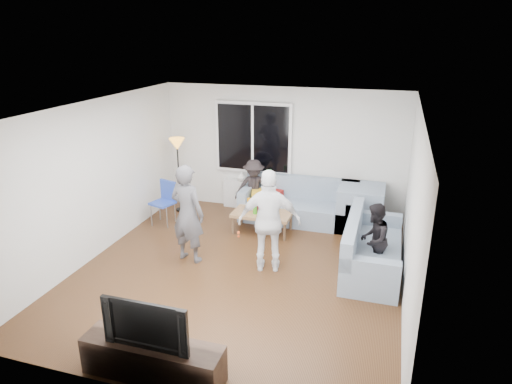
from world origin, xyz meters
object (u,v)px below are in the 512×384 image
(sofa_back_section, at_px, (298,201))
(side_chair, at_px, (163,204))
(spectator_right, at_px, (374,240))
(television, at_px, (150,321))
(sofa_right_section, at_px, (373,245))
(floor_lamp, at_px, (179,175))
(player_left, at_px, (187,214))
(player_right, at_px, (269,221))
(tv_console, at_px, (153,360))
(coffee_table, at_px, (262,222))
(spectator_back, at_px, (254,188))

(sofa_back_section, distance_m, side_chair, 2.68)
(spectator_right, relative_size, television, 1.18)
(television, bearing_deg, sofa_back_section, 82.80)
(sofa_right_section, distance_m, floor_lamp, 4.32)
(player_left, bearing_deg, player_right, -166.03)
(sofa_back_section, distance_m, floor_lamp, 2.55)
(sofa_back_section, relative_size, tv_console, 1.44)
(sofa_back_section, distance_m, sofa_right_section, 2.20)
(player_right, height_order, tv_console, player_right)
(sofa_right_section, bearing_deg, coffee_table, 67.92)
(side_chair, relative_size, player_right, 0.52)
(spectator_back, bearing_deg, tv_console, -105.00)
(tv_console, height_order, television, television)
(side_chair, bearing_deg, television, -46.09)
(player_right, xyz_separation_m, spectator_right, (1.58, 0.34, -0.25))
(sofa_back_section, height_order, spectator_right, spectator_right)
(player_left, xyz_separation_m, spectator_back, (0.45, 2.16, -0.23))
(player_left, bearing_deg, coffee_table, -110.18)
(television, bearing_deg, coffee_table, 89.11)
(spectator_right, bearing_deg, sofa_back_section, -127.15)
(player_right, xyz_separation_m, television, (-0.57, -2.71, -0.11))
(sofa_right_section, distance_m, spectator_back, 2.96)
(player_right, bearing_deg, coffee_table, -82.97)
(player_right, height_order, spectator_back, player_right)
(sofa_back_section, bearing_deg, television, -97.20)
(floor_lamp, xyz_separation_m, tv_console, (1.92, -4.61, -0.56))
(player_right, distance_m, spectator_back, 2.29)
(sofa_right_section, bearing_deg, floor_lamp, 70.91)
(coffee_table, distance_m, floor_lamp, 2.14)
(sofa_back_section, relative_size, player_left, 1.39)
(television, bearing_deg, player_left, 106.66)
(coffee_table, distance_m, side_chair, 2.00)
(coffee_table, xyz_separation_m, tv_console, (-0.06, -4.05, 0.02))
(side_chair, xyz_separation_m, player_left, (1.13, -1.22, 0.40))
(side_chair, bearing_deg, floor_lamp, 107.47)
(floor_lamp, xyz_separation_m, spectator_back, (1.58, 0.19, -0.18))
(tv_console, relative_size, television, 1.62)
(player_left, xyz_separation_m, player_right, (1.36, 0.08, 0.00))
(sofa_right_section, bearing_deg, sofa_back_section, 44.73)
(sofa_back_section, height_order, side_chair, side_chair)
(player_left, distance_m, player_right, 1.36)
(sofa_back_section, relative_size, television, 2.33)
(sofa_right_section, height_order, tv_console, sofa_right_section)
(sofa_back_section, relative_size, coffee_table, 2.09)
(sofa_right_section, xyz_separation_m, side_chair, (-4.07, 0.65, 0.01))
(sofa_right_section, distance_m, player_right, 1.71)
(tv_console, bearing_deg, television, 180.00)
(floor_lamp, bearing_deg, side_chair, -90.00)
(floor_lamp, bearing_deg, coffee_table, -15.81)
(sofa_right_section, relative_size, player_right, 1.20)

